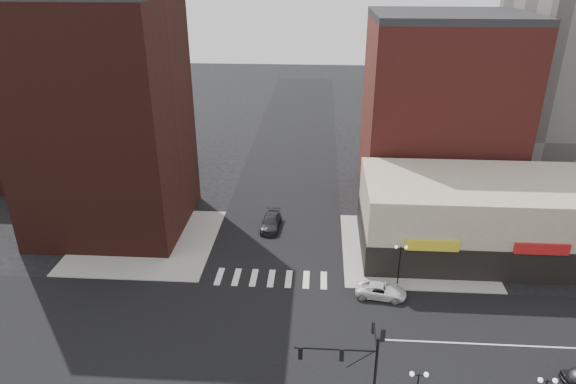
{
  "coord_description": "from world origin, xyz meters",
  "views": [
    {
      "loc": [
        4.28,
        -33.48,
        28.25
      ],
      "look_at": [
        1.78,
        4.44,
        11.0
      ],
      "focal_mm": 32.0,
      "sensor_mm": 36.0,
      "label": 1
    }
  ],
  "objects_px": {
    "traffic_signal": "(360,359)",
    "street_lamp_ne": "(400,255)",
    "white_suv": "(381,290)",
    "dark_sedan_north": "(271,222)",
    "street_lamp_se_a": "(418,384)"
  },
  "relations": [
    {
      "from": "traffic_signal",
      "to": "street_lamp_ne",
      "type": "distance_m",
      "value": 16.62
    },
    {
      "from": "street_lamp_ne",
      "to": "white_suv",
      "type": "distance_m",
      "value": 3.78
    },
    {
      "from": "traffic_signal",
      "to": "dark_sedan_north",
      "type": "bearing_deg",
      "value": 107.56
    },
    {
      "from": "street_lamp_ne",
      "to": "street_lamp_se_a",
      "type": "bearing_deg",
      "value": -93.58
    },
    {
      "from": "traffic_signal",
      "to": "white_suv",
      "type": "height_order",
      "value": "traffic_signal"
    },
    {
      "from": "traffic_signal",
      "to": "street_lamp_se_a",
      "type": "xyz_separation_m",
      "value": [
        3.76,
        -0.17,
        -1.67
      ]
    },
    {
      "from": "white_suv",
      "to": "dark_sedan_north",
      "type": "relative_size",
      "value": 0.93
    },
    {
      "from": "street_lamp_se_a",
      "to": "street_lamp_ne",
      "type": "relative_size",
      "value": 1.0
    },
    {
      "from": "white_suv",
      "to": "dark_sedan_north",
      "type": "height_order",
      "value": "dark_sedan_north"
    },
    {
      "from": "traffic_signal",
      "to": "street_lamp_se_a",
      "type": "distance_m",
      "value": 4.12
    },
    {
      "from": "dark_sedan_north",
      "to": "white_suv",
      "type": "bearing_deg",
      "value": -44.6
    },
    {
      "from": "traffic_signal",
      "to": "street_lamp_se_a",
      "type": "relative_size",
      "value": 1.87
    },
    {
      "from": "street_lamp_ne",
      "to": "dark_sedan_north",
      "type": "distance_m",
      "value": 17.02
    },
    {
      "from": "traffic_signal",
      "to": "street_lamp_ne",
      "type": "bearing_deg",
      "value": 73.25
    },
    {
      "from": "white_suv",
      "to": "dark_sedan_north",
      "type": "bearing_deg",
      "value": 49.33
    }
  ]
}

